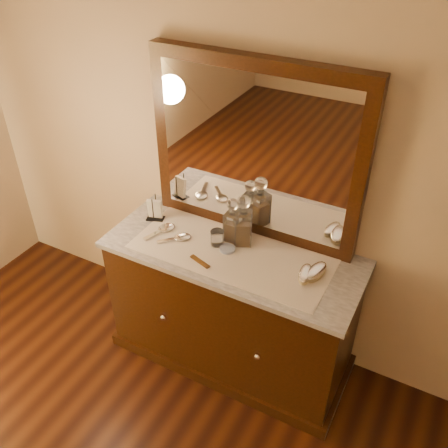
{
  "coord_description": "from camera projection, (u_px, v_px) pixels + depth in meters",
  "views": [
    {
      "loc": [
        0.94,
        0.09,
        2.53
      ],
      "look_at": [
        0.0,
        1.85,
        1.1
      ],
      "focal_mm": 39.12,
      "sensor_mm": 36.0,
      "label": 1
    }
  ],
  "objects": [
    {
      "name": "lace_runner",
      "position": [
        231.0,
        253.0,
        2.66
      ],
      "size": [
        1.1,
        0.45,
        0.0
      ],
      "primitive_type": "cube",
      "color": "silver",
      "rests_on": "marble_top"
    },
    {
      "name": "dresser_cabinet",
      "position": [
        232.0,
        309.0,
        2.93
      ],
      "size": [
        1.4,
        0.55,
        0.82
      ],
      "primitive_type": "cube",
      "color": "black",
      "rests_on": "floor"
    },
    {
      "name": "knob_left",
      "position": [
        163.0,
        317.0,
        2.82
      ],
      "size": [
        0.04,
        0.04,
        0.04
      ],
      "primitive_type": "sphere",
      "color": "silver",
      "rests_on": "dresser_cabinet"
    },
    {
      "name": "knob_right",
      "position": [
        257.0,
        357.0,
        2.59
      ],
      "size": [
        0.04,
        0.04,
        0.04
      ],
      "primitive_type": "sphere",
      "color": "silver",
      "rests_on": "dresser_cabinet"
    },
    {
      "name": "mirror_glass",
      "position": [
        252.0,
        154.0,
        2.54
      ],
      "size": [
        1.06,
        0.01,
        0.86
      ],
      "primitive_type": "cube",
      "color": "white",
      "rests_on": "marble_top"
    },
    {
      "name": "hand_mirror_inner",
      "position": [
        180.0,
        238.0,
        2.76
      ],
      "size": [
        0.17,
        0.18,
        0.02
      ],
      "color": "silver",
      "rests_on": "lace_runner"
    },
    {
      "name": "hand_mirror_outer",
      "position": [
        164.0,
        229.0,
        2.83
      ],
      "size": [
        0.12,
        0.22,
        0.02
      ],
      "color": "silver",
      "rests_on": "lace_runner"
    },
    {
      "name": "decanter_right",
      "position": [
        243.0,
        225.0,
        2.67
      ],
      "size": [
        0.12,
        0.12,
        0.31
      ],
      "color": "#985F16",
      "rests_on": "lace_runner"
    },
    {
      "name": "brush_near",
      "position": [
        305.0,
        274.0,
        2.49
      ],
      "size": [
        0.09,
        0.16,
        0.04
      ],
      "color": "tan",
      "rests_on": "lace_runner"
    },
    {
      "name": "dresser_plinth",
      "position": [
        231.0,
        350.0,
        3.15
      ],
      "size": [
        1.46,
        0.59,
        0.08
      ],
      "primitive_type": "cube",
      "color": "black",
      "rests_on": "floor"
    },
    {
      "name": "pin_dish",
      "position": [
        227.0,
        249.0,
        2.68
      ],
      "size": [
        0.09,
        0.09,
        0.02
      ],
      "primitive_type": "cylinder",
      "rotation": [
        0.0,
        0.0,
        -0.01
      ],
      "color": "white",
      "rests_on": "lace_runner"
    },
    {
      "name": "napkin_rack",
      "position": [
        155.0,
        210.0,
        2.9
      ],
      "size": [
        0.12,
        0.09,
        0.16
      ],
      "color": "black",
      "rests_on": "marble_top"
    },
    {
      "name": "mirror_frame",
      "position": [
        255.0,
        152.0,
        2.56
      ],
      "size": [
        1.2,
        0.08,
        1.0
      ],
      "primitive_type": "cube",
      "color": "black",
      "rests_on": "marble_top"
    },
    {
      "name": "comb",
      "position": [
        200.0,
        262.0,
        2.6
      ],
      "size": [
        0.14,
        0.07,
        0.01
      ],
      "primitive_type": "cube",
      "rotation": [
        0.0,
        0.0,
        -0.31
      ],
      "color": "brown",
      "rests_on": "lace_runner"
    },
    {
      "name": "brush_far",
      "position": [
        316.0,
        272.0,
        2.5
      ],
      "size": [
        0.1,
        0.18,
        0.05
      ],
      "color": "tan",
      "rests_on": "lace_runner"
    },
    {
      "name": "marble_top",
      "position": [
        233.0,
        254.0,
        2.69
      ],
      "size": [
        1.44,
        0.59,
        0.03
      ],
      "primitive_type": "cube",
      "color": "silver",
      "rests_on": "dresser_cabinet"
    },
    {
      "name": "tumblers",
      "position": [
        217.0,
        238.0,
        2.7
      ],
      "size": [
        0.08,
        0.08,
        0.09
      ],
      "color": "white",
      "rests_on": "lace_runner"
    },
    {
      "name": "decanter_left",
      "position": [
        233.0,
        224.0,
        2.7
      ],
      "size": [
        0.08,
        0.08,
        0.27
      ],
      "color": "#985F16",
      "rests_on": "lace_runner"
    }
  ]
}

